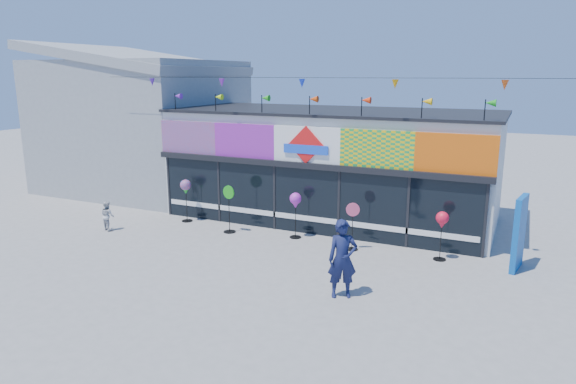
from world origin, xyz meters
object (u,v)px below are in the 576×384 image
Objects in this scene: spinner_1 at (229,208)px; spinner_4 at (442,221)px; spinner_0 at (186,188)px; adult_man at (342,259)px; spinner_2 at (296,202)px; blue_sign at (519,233)px; spinner_3 at (352,225)px; child at (108,216)px.

spinner_1 is 1.12× the size of spinner_4.
adult_man is at bearing -27.56° from spinner_0.
spinner_4 is (9.28, -0.21, -0.09)m from spinner_0.
blue_sign is at bearing 0.16° from spinner_2.
spinner_2 is (2.34, 0.42, 0.36)m from spinner_1.
spinner_0 reaches higher than spinner_2.
spinner_0 reaches higher than spinner_4.
adult_man is (0.86, -3.45, 0.18)m from spinner_3.
blue_sign is at bearing 4.71° from spinner_3.
spinner_3 is (2.12, -0.37, -0.44)m from spinner_2.
spinner_1 reaches higher than spinner_4.
child is at bearing 140.95° from adult_man.
spinner_3 is at bearing -165.64° from blue_sign.
blue_sign is at bearing -0.33° from spinner_0.
spinner_0 reaches higher than child.
spinner_0 is 9.29m from spinner_4.
spinner_1 is 1.07× the size of spinner_2.
spinner_3 is at bearing -3.94° from spinner_0.
blue_sign is at bearing 2.72° from spinner_1.
child is (-11.16, -1.88, -0.66)m from spinner_4.
adult_man is (-1.80, -3.69, -0.20)m from spinner_4.
blue_sign is 1.36× the size of spinner_2.
spinner_3 reaches higher than spinner_4.
spinner_3 is at bearing 75.84° from adult_man.
spinner_0 is 1.03× the size of spinner_2.
spinner_1 is (-9.20, -0.44, -0.18)m from blue_sign.
spinner_2 is at bearing -1.09° from spinner_0.
spinner_2 is 4.85m from adult_man.
spinner_4 is 1.41× the size of child.
spinner_1 is at bearing -167.63° from blue_sign.
spinner_4 reaches higher than child.
spinner_2 is at bearing 10.12° from spinner_1.
child is (-6.38, -2.01, -0.72)m from spinner_2.
adult_man is at bearing -32.62° from spinner_1.
spinner_0 is 2.91m from child.
blue_sign is 1.43× the size of spinner_4.
spinner_0 is (-11.36, 0.07, 0.21)m from blue_sign.
spinner_0 is at bearing 166.93° from spinner_1.
spinner_1 is 7.13m from spinner_4.
spinner_4 is (-2.08, -0.15, 0.12)m from blue_sign.
spinner_2 is 6.73m from child.
spinner_0 is 0.96× the size of spinner_1.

